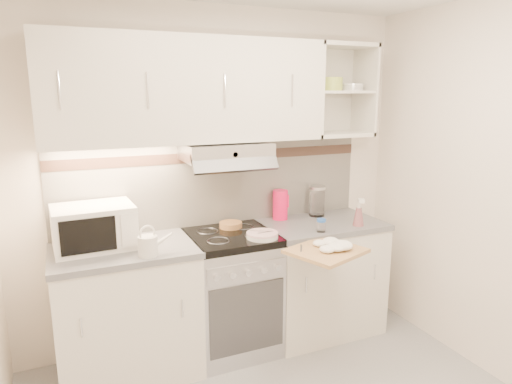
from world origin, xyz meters
TOP-DOWN VIEW (x-y plane):
  - room_shell at (0.00, 0.37)m, footprint 3.04×2.84m
  - base_cabinet_left at (-0.75, 1.10)m, footprint 0.90×0.60m
  - worktop_left at (-0.75, 1.10)m, footprint 0.92×0.62m
  - base_cabinet_right at (0.75, 1.10)m, footprint 0.90×0.60m
  - worktop_right at (0.75, 1.10)m, footprint 0.92×0.62m
  - electric_range at (0.00, 1.10)m, footprint 0.60×0.60m
  - microwave at (-0.92, 1.17)m, footprint 0.51×0.40m
  - watering_can at (-0.62, 0.88)m, footprint 0.23×0.12m
  - plate_stack at (0.16, 0.92)m, footprint 0.22×0.22m
  - bread_loaf at (0.05, 1.24)m, footprint 0.17×0.17m
  - pink_pitcher at (0.49, 1.30)m, footprint 0.13×0.12m
  - glass_jar at (0.81, 1.27)m, footprint 0.13×0.13m
  - spice_jar at (0.61, 0.88)m, footprint 0.07×0.07m
  - spray_bottle at (0.95, 0.90)m, footprint 0.09×0.09m
  - cutting_board at (0.47, 0.58)m, footprint 0.55×0.52m
  - dish_towel at (0.51, 0.59)m, footprint 0.29×0.27m

SIDE VIEW (x-z plane):
  - base_cabinet_left at x=-0.75m, z-range 0.00..0.86m
  - base_cabinet_right at x=0.75m, z-range 0.00..0.86m
  - electric_range at x=0.00m, z-range 0.00..0.90m
  - cutting_board at x=0.47m, z-range 0.86..0.88m
  - worktop_left at x=-0.75m, z-range 0.86..0.90m
  - worktop_right at x=0.75m, z-range 0.86..0.90m
  - dish_towel at x=0.51m, z-range 0.88..0.95m
  - plate_stack at x=0.16m, z-range 0.90..0.94m
  - bread_loaf at x=0.05m, z-range 0.90..0.94m
  - spice_jar at x=0.61m, z-range 0.90..1.00m
  - watering_can at x=-0.62m, z-range 0.87..1.07m
  - spray_bottle at x=0.95m, z-range 0.88..1.10m
  - pink_pitcher at x=0.49m, z-range 0.90..1.14m
  - glass_jar at x=0.81m, z-range 0.90..1.15m
  - microwave at x=-0.92m, z-range 0.90..1.18m
  - room_shell at x=0.00m, z-range 0.37..2.89m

